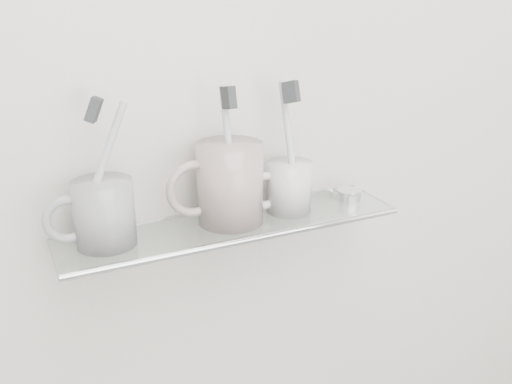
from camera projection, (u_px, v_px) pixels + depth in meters
wall_back at (214, 112)px, 0.83m from camera, size 2.50×0.00×2.50m
shelf_glass at (233, 225)px, 0.83m from camera, size 0.50×0.12×0.01m
shelf_rail at (249, 240)px, 0.78m from camera, size 0.50×0.01×0.01m
bracket_left at (79, 246)px, 0.79m from camera, size 0.02×0.03×0.02m
bracket_right at (336, 199)px, 0.96m from camera, size 0.02×0.03×0.02m
mug_left at (104, 213)px, 0.74m from camera, size 0.10×0.10×0.09m
mug_left_handle at (68, 219)px, 0.72m from camera, size 0.07×0.01×0.07m
toothbrush_left at (100, 172)px, 0.72m from camera, size 0.08×0.03×0.18m
bristles_left at (94, 110)px, 0.69m from camera, size 0.03×0.03×0.03m
mug_center at (230, 183)px, 0.81m from camera, size 0.11×0.11×0.12m
mug_center_handle at (195, 189)px, 0.79m from camera, size 0.08×0.01×0.08m
toothbrush_center at (230, 155)px, 0.79m from camera, size 0.02×0.04×0.19m
bristles_center at (229, 98)px, 0.77m from camera, size 0.02×0.03×0.03m
mug_right at (289, 187)px, 0.85m from camera, size 0.07×0.07×0.08m
mug_right_handle at (265, 191)px, 0.84m from camera, size 0.06×0.01×0.06m
toothbrush_right at (290, 147)px, 0.83m from camera, size 0.01×0.07×0.19m
bristles_right at (291, 92)px, 0.81m from camera, size 0.02×0.03×0.04m
chrome_cap at (349, 195)px, 0.91m from camera, size 0.04×0.04×0.02m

